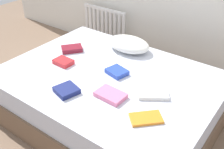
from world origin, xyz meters
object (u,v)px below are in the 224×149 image
Objects in this scene: textbook_white at (153,95)px; textbook_pink at (111,95)px; textbook_red at (63,62)px; bed at (109,97)px; pillow at (129,44)px; radiator at (104,25)px; textbook_navy at (67,90)px; textbook_blue at (117,72)px; textbook_maroon at (72,49)px; textbook_orange at (146,118)px.

textbook_pink is at bearing -176.15° from textbook_white.
textbook_red is 0.73× the size of textbook_white.
pillow is at bearing 104.25° from bed.
radiator is at bearing 129.52° from bed.
bed is 11.18× the size of textbook_navy.
textbook_blue is 1.01× the size of textbook_red.
bed is at bearing -50.48° from radiator.
radiator is 1.55m from textbook_blue.
textbook_maroon is (-0.61, 0.15, 0.28)m from bed.
textbook_red is at bearing -119.18° from pillow.
textbook_orange reaches higher than bed.
bed is 0.69m from textbook_maroon.
textbook_maroon is (-0.49, 0.58, 0.00)m from textbook_navy.
radiator is 3.02× the size of textbook_orange.
textbook_blue is at bearing 17.75° from textbook_red.
textbook_white is (-0.10, 0.28, 0.01)m from textbook_orange.
bed is at bearing -65.25° from textbook_maroon.
textbook_maroon is at bearing 135.82° from textbook_white.
textbook_navy is at bearing -95.61° from textbook_blue.
textbook_navy is (0.01, -0.96, -0.05)m from pillow.
textbook_maroon is at bearing 166.06° from bed.
textbook_orange is 1.09× the size of textbook_maroon.
radiator reaches higher than textbook_maroon.
textbook_navy is at bearing -105.72° from bed.
bed is 8.21× the size of textbook_pink.
pillow is 2.63× the size of textbook_red.
bed is 11.03× the size of textbook_red.
textbook_pink is 1.34× the size of textbook_red.
textbook_maroon is at bearing 146.02° from textbook_navy.
textbook_blue is 0.46m from textbook_white.
textbook_red is (-1.08, 0.22, 0.01)m from textbook_orange.
textbook_navy is at bearing -150.95° from textbook_pink.
bed is at bearing 89.95° from textbook_navy.
textbook_blue is 0.74× the size of textbook_white.
textbook_orange is 1.30× the size of textbook_red.
textbook_white is at bearing 62.98° from textbook_orange.
textbook_orange is at bearing -10.92° from textbook_red.
textbook_red is (-0.70, 0.16, 0.00)m from textbook_pink.
radiator is 1.94m from textbook_white.
radiator is at bearing 105.80° from textbook_white.
textbook_navy reaches higher than textbook_orange.
radiator is 1.49× the size of pillow.
bed is 0.43m from textbook_pink.
textbook_blue is at bearing -68.62° from pillow.
textbook_maroon is at bearing 112.44° from textbook_orange.
textbook_maroon is (-0.48, -0.38, -0.05)m from pillow.
textbook_red is at bearing -68.87° from radiator.
radiator is at bearing 90.04° from textbook_orange.
textbook_navy and textbook_blue have the same top height.
textbook_pink is (0.35, -0.79, -0.05)m from pillow.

